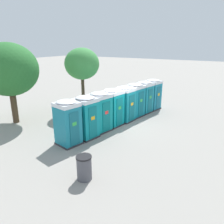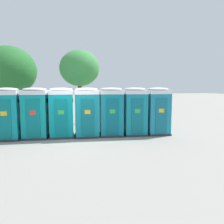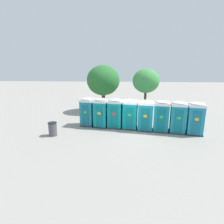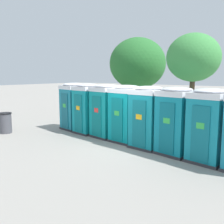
# 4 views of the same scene
# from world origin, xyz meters

# --- Properties ---
(ground_plane) EXTENTS (120.00, 120.00, 0.00)m
(ground_plane) POSITION_xyz_m (0.00, 0.00, 0.00)
(ground_plane) COLOR gray
(portapotty_0) EXTENTS (1.37, 1.40, 2.54)m
(portapotty_0) POSITION_xyz_m (-4.32, 1.28, 1.28)
(portapotty_0) COLOR #2D2D33
(portapotty_0) RESTS_ON ground
(portapotty_1) EXTENTS (1.35, 1.38, 2.54)m
(portapotty_1) POSITION_xyz_m (-3.07, 1.00, 1.28)
(portapotty_1) COLOR #2D2D33
(portapotty_1) RESTS_ON ground
(portapotty_2) EXTENTS (1.44, 1.41, 2.54)m
(portapotty_2) POSITION_xyz_m (-1.80, 0.89, 1.28)
(portapotty_2) COLOR #2D2D33
(portapotty_2) RESTS_ON ground
(portapotty_3) EXTENTS (1.35, 1.35, 2.54)m
(portapotty_3) POSITION_xyz_m (-0.53, 0.70, 1.28)
(portapotty_3) COLOR #2D2D33
(portapotty_3) RESTS_ON ground
(portapotty_4) EXTENTS (1.36, 1.34, 2.54)m
(portapotty_4) POSITION_xyz_m (0.71, 0.42, 1.28)
(portapotty_4) COLOR #2D2D33
(portapotty_4) RESTS_ON ground
(portapotty_5) EXTENTS (1.41, 1.40, 2.54)m
(portapotty_5) POSITION_xyz_m (1.98, 0.27, 1.28)
(portapotty_5) COLOR #2D2D33
(portapotty_5) RESTS_ON ground
(portapotty_6) EXTENTS (1.37, 1.38, 2.54)m
(portapotty_6) POSITION_xyz_m (3.24, 0.06, 1.28)
(portapotty_6) COLOR #2D2D33
(portapotty_6) RESTS_ON ground
(portapotty_7) EXTENTS (1.38, 1.39, 2.54)m
(portapotty_7) POSITION_xyz_m (4.50, -0.17, 1.28)
(portapotty_7) COLOR #2D2D33
(portapotty_7) RESTS_ON ground
(street_tree_0) EXTENTS (3.84, 3.84, 5.47)m
(street_tree_0) POSITION_xyz_m (-3.64, 6.86, 3.70)
(street_tree_0) COLOR #4C3826
(street_tree_0) RESTS_ON ground
(street_tree_1) EXTENTS (2.71, 2.71, 5.06)m
(street_tree_1) POSITION_xyz_m (1.06, 4.49, 3.81)
(street_tree_1) COLOR #4C3826
(street_tree_1) RESTS_ON ground
(trash_can) EXTENTS (0.65, 0.65, 1.05)m
(trash_can) POSITION_xyz_m (-6.46, -1.50, 0.53)
(trash_can) COLOR #4C4C54
(trash_can) RESTS_ON ground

